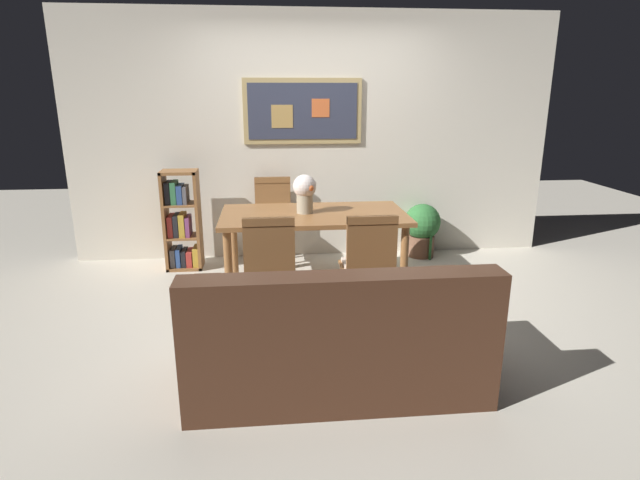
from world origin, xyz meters
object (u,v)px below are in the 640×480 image
(dining_table, at_px, (314,222))
(dining_chair_far_left, at_px, (273,213))
(flower_vase, at_px, (305,191))
(dining_chair_near_right, at_px, (369,260))
(potted_ivy, at_px, (422,228))
(leather_couch, at_px, (336,341))
(bookshelf, at_px, (182,224))
(dining_chair_near_left, at_px, (270,262))

(dining_table, bearing_deg, dining_chair_far_left, 113.66)
(dining_chair_far_left, xyz_separation_m, flower_vase, (0.28, -0.81, 0.39))
(dining_chair_near_right, height_order, potted_ivy, dining_chair_near_right)
(leather_couch, relative_size, bookshelf, 1.75)
(dining_chair_far_left, height_order, dining_chair_near_left, same)
(dining_chair_far_left, xyz_separation_m, leather_couch, (0.35, -2.51, -0.22))
(dining_chair_near_right, xyz_separation_m, flower_vase, (-0.43, 0.82, 0.39))
(potted_ivy, bearing_deg, dining_table, -146.32)
(dining_chair_far_left, height_order, leather_couch, dining_chair_far_left)
(dining_chair_near_left, xyz_separation_m, potted_ivy, (1.69, 1.63, -0.21))
(bookshelf, bearing_deg, flower_vase, -29.71)
(potted_ivy, bearing_deg, dining_chair_near_left, -135.99)
(dining_chair_near_right, relative_size, leather_couch, 0.51)
(dining_chair_far_left, height_order, dining_chair_near_right, same)
(dining_chair_far_left, xyz_separation_m, potted_ivy, (1.65, 0.03, -0.21))
(dining_chair_far_left, height_order, bookshelf, bookshelf)
(dining_table, xyz_separation_m, flower_vase, (-0.08, 0.02, 0.29))
(leather_couch, height_order, potted_ivy, leather_couch)
(dining_chair_near_left, relative_size, potted_ivy, 1.53)
(bookshelf, distance_m, potted_ivy, 2.60)
(dining_chair_near_left, xyz_separation_m, leather_couch, (0.40, -0.90, -0.22))
(bookshelf, bearing_deg, potted_ivy, 3.10)
(dining_table, height_order, bookshelf, bookshelf)
(dining_chair_near_right, bearing_deg, dining_table, 113.88)
(dining_chair_near_left, bearing_deg, dining_chair_near_right, -1.80)
(dining_table, distance_m, bookshelf, 1.50)
(dining_chair_near_left, relative_size, bookshelf, 0.89)
(dining_chair_far_left, height_order, potted_ivy, dining_chair_far_left)
(dining_chair_near_right, height_order, flower_vase, flower_vase)
(bookshelf, bearing_deg, dining_chair_near_left, -59.05)
(dining_chair_far_left, bearing_deg, leather_couch, -82.01)
(dining_chair_far_left, relative_size, leather_couch, 0.51)
(dining_table, distance_m, leather_couch, 1.71)
(bookshelf, xyz_separation_m, potted_ivy, (2.59, 0.14, -0.15))
(dining_chair_near_left, xyz_separation_m, dining_chair_near_right, (0.76, -0.02, 0.00))
(leather_couch, relative_size, flower_vase, 5.17)
(dining_chair_near_left, bearing_deg, bookshelf, 120.95)
(dining_table, distance_m, potted_ivy, 1.57)
(dining_chair_near_left, bearing_deg, flower_vase, 67.52)
(dining_table, xyz_separation_m, dining_chair_far_left, (-0.36, 0.83, -0.10))
(potted_ivy, bearing_deg, dining_chair_near_right, -119.24)
(flower_vase, bearing_deg, potted_ivy, 31.62)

